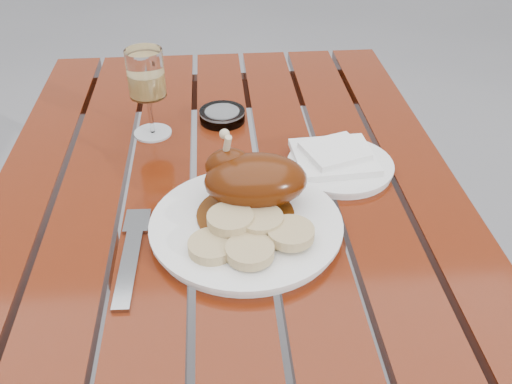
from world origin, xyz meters
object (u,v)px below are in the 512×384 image
at_px(wine_glass, 148,94).
at_px(side_plate, 340,166).
at_px(dinner_plate, 246,226).
at_px(table, 233,337).
at_px(ashtray, 222,116).

distance_m(wine_glass, side_plate, 0.38).
relative_size(dinner_plate, wine_glass, 1.72).
height_order(table, dinner_plate, dinner_plate).
height_order(table, side_plate, side_plate).
height_order(side_plate, ashtray, ashtray).
xyz_separation_m(wine_glass, ashtray, (0.14, 0.04, -0.07)).
height_order(dinner_plate, wine_glass, wine_glass).
relative_size(wine_glass, side_plate, 0.91).
xyz_separation_m(table, wine_glass, (-0.14, 0.20, 0.46)).
bearing_deg(dinner_plate, table, 102.71).
height_order(wine_glass, ashtray, wine_glass).
relative_size(table, wine_glass, 6.97).
xyz_separation_m(table, ashtray, (-0.00, 0.25, 0.39)).
bearing_deg(ashtray, wine_glass, -162.79).
bearing_deg(ashtray, side_plate, -44.55).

